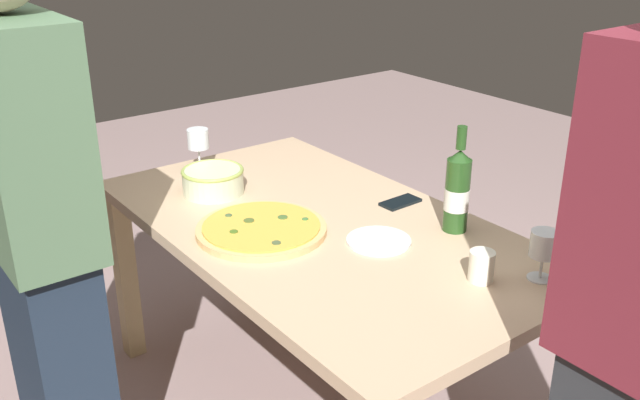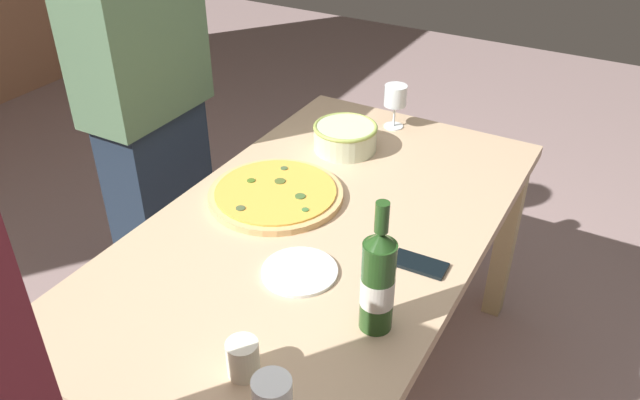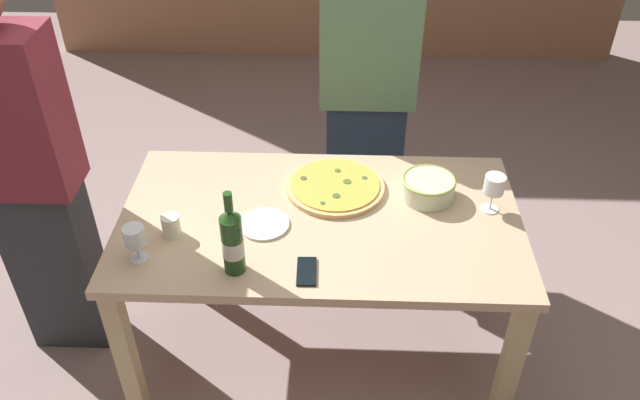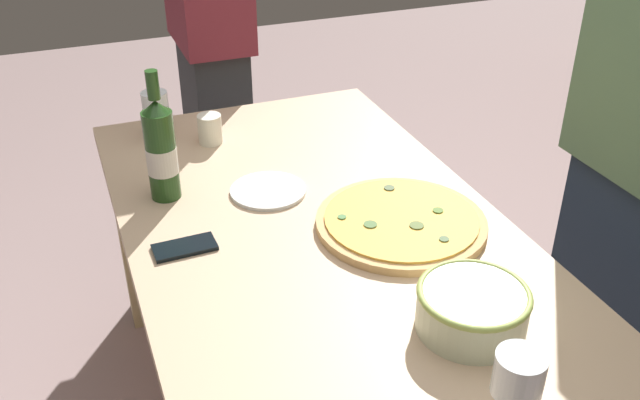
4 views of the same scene
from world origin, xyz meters
name	(u,v)px [view 2 (image 2 of 4)]	position (x,y,z in m)	size (l,w,h in m)	color
ground_plane	(320,398)	(0.00, 0.00, 0.00)	(8.00, 8.00, 0.00)	gray
dining_table	(320,250)	(0.00, 0.00, 0.66)	(1.60, 0.90, 0.75)	#CEAC87
pizza	(276,194)	(0.06, 0.19, 0.76)	(0.41, 0.41, 0.03)	#DFB070
serving_bowl	(345,136)	(0.44, 0.15, 0.80)	(0.22, 0.22, 0.09)	beige
wine_bottle	(378,281)	(-0.29, -0.31, 0.88)	(0.08, 0.08, 0.34)	#23491C
wine_glass_near_pizza	(272,398)	(-0.66, -0.27, 0.85)	(0.08, 0.08, 0.14)	white
wine_glass_by_bottle	(395,98)	(0.68, 0.07, 0.87)	(0.08, 0.08, 0.16)	white
cup_amber	(243,358)	(-0.56, -0.13, 0.79)	(0.07, 0.07, 0.09)	white
side_plate	(300,271)	(-0.22, -0.06, 0.76)	(0.20, 0.20, 0.01)	white
cell_phone	(419,264)	(-0.04, -0.32, 0.76)	(0.07, 0.14, 0.01)	black
person_guest_left	(147,106)	(0.20, 0.82, 0.86)	(0.46, 0.24, 1.69)	#1D2B3C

